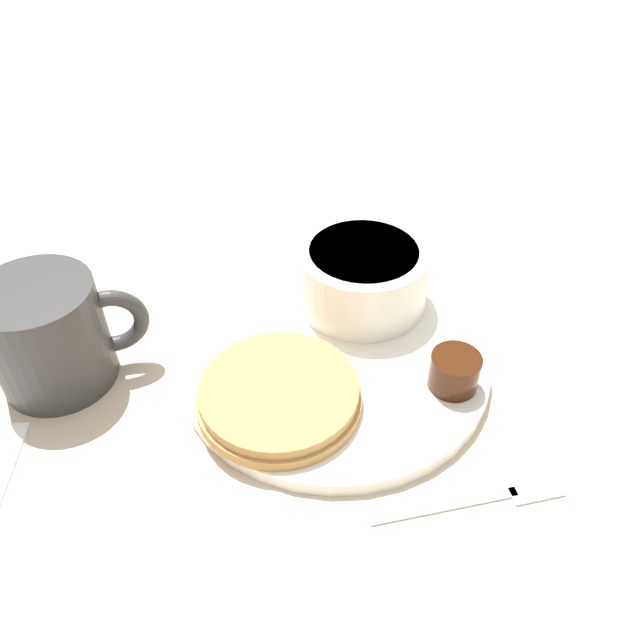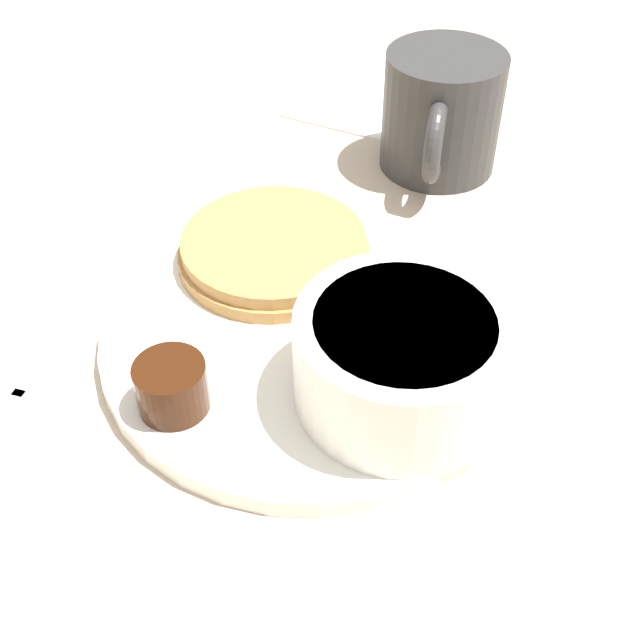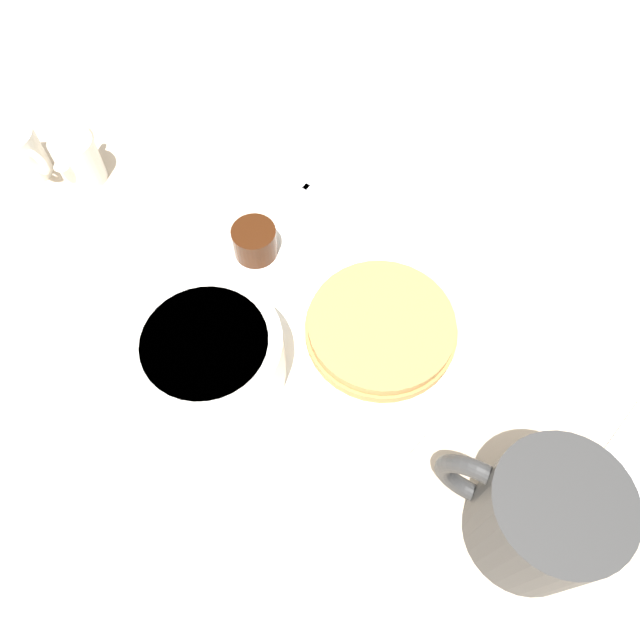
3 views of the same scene
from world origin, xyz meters
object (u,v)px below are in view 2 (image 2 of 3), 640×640
object	(u,v)px
fork	(34,372)
bowl	(402,356)
coffee_mug	(441,114)
plate	(313,333)

from	to	relation	value
fork	bowl	bearing A→B (deg)	103.29
bowl	fork	bearing A→B (deg)	-76.71
bowl	coffee_mug	xyz separation A→B (m)	(-0.25, -0.04, 0.00)
coffee_mug	plate	bearing A→B (deg)	-5.32
plate	coffee_mug	size ratio (longest dim) A/B	2.08
bowl	fork	world-z (taller)	bowl
bowl	fork	size ratio (longest dim) A/B	0.83
plate	coffee_mug	xyz separation A→B (m)	(-0.22, 0.02, 0.04)
coffee_mug	fork	distance (m)	0.34
coffee_mug	fork	size ratio (longest dim) A/B	0.89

